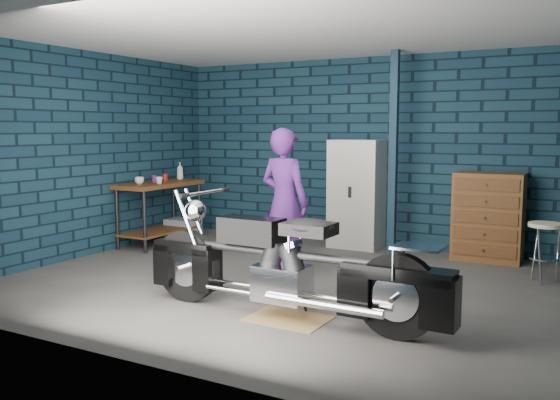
# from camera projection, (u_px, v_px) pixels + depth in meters

# --- Properties ---
(ground) EXTENTS (6.00, 6.00, 0.00)m
(ground) POSITION_uv_depth(u_px,v_px,m) (287.00, 283.00, 6.51)
(ground) COLOR #53504D
(ground) RESTS_ON ground
(room_walls) EXTENTS (6.02, 5.01, 2.71)m
(room_walls) POSITION_uv_depth(u_px,v_px,m) (310.00, 110.00, 6.76)
(room_walls) COLOR #102737
(room_walls) RESTS_ON ground
(support_post) EXTENTS (0.10, 0.10, 2.70)m
(support_post) POSITION_uv_depth(u_px,v_px,m) (393.00, 154.00, 7.78)
(support_post) COLOR #12283B
(support_post) RESTS_ON ground
(workbench) EXTENTS (0.60, 1.40, 0.91)m
(workbench) POSITION_uv_depth(u_px,v_px,m) (160.00, 213.00, 8.68)
(workbench) COLOR brown
(workbench) RESTS_ON ground
(drip_mat) EXTENTS (0.71, 0.54, 0.01)m
(drip_mat) POSITION_uv_depth(u_px,v_px,m) (288.00, 318.00, 5.28)
(drip_mat) COLOR olive
(drip_mat) RESTS_ON ground
(motorcycle) EXTENTS (2.53, 0.74, 1.11)m
(motorcycle) POSITION_uv_depth(u_px,v_px,m) (288.00, 258.00, 5.21)
(motorcycle) COLOR black
(motorcycle) RESTS_ON ground
(person) EXTENTS (0.67, 0.49, 1.70)m
(person) POSITION_uv_depth(u_px,v_px,m) (284.00, 203.00, 6.75)
(person) COLOR #491C6B
(person) RESTS_ON ground
(storage_bin) EXTENTS (0.49, 0.35, 0.30)m
(storage_bin) POSITION_uv_depth(u_px,v_px,m) (183.00, 229.00, 9.14)
(storage_bin) COLOR gray
(storage_bin) RESTS_ON ground
(locker) EXTENTS (0.71, 0.51, 1.53)m
(locker) POSITION_uv_depth(u_px,v_px,m) (356.00, 194.00, 8.39)
(locker) COLOR silver
(locker) RESTS_ON ground
(tool_chest) EXTENTS (0.85, 0.47, 1.13)m
(tool_chest) POSITION_uv_depth(u_px,v_px,m) (488.00, 217.00, 7.56)
(tool_chest) COLOR brown
(tool_chest) RESTS_ON ground
(shop_stool) EXTENTS (0.45, 0.45, 0.66)m
(shop_stool) POSITION_uv_depth(u_px,v_px,m) (544.00, 253.00, 6.50)
(shop_stool) COLOR beige
(shop_stool) RESTS_ON ground
(cup_a) EXTENTS (0.15, 0.15, 0.10)m
(cup_a) POSITION_uv_depth(u_px,v_px,m) (139.00, 181.00, 8.33)
(cup_a) COLOR beige
(cup_a) RESTS_ON workbench
(cup_b) EXTENTS (0.13, 0.13, 0.10)m
(cup_b) POSITION_uv_depth(u_px,v_px,m) (159.00, 180.00, 8.39)
(cup_b) COLOR beige
(cup_b) RESTS_ON workbench
(mug_purple) EXTENTS (0.10, 0.10, 0.10)m
(mug_purple) POSITION_uv_depth(u_px,v_px,m) (154.00, 179.00, 8.59)
(mug_purple) COLOR #591965
(mug_purple) RESTS_ON workbench
(mug_red) EXTENTS (0.09, 0.09, 0.12)m
(mug_red) POSITION_uv_depth(u_px,v_px,m) (165.00, 178.00, 8.72)
(mug_red) COLOR maroon
(mug_red) RESTS_ON workbench
(bottle) EXTENTS (0.12, 0.12, 0.26)m
(bottle) POSITION_uv_depth(u_px,v_px,m) (180.00, 171.00, 9.12)
(bottle) COLOR gray
(bottle) RESTS_ON workbench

